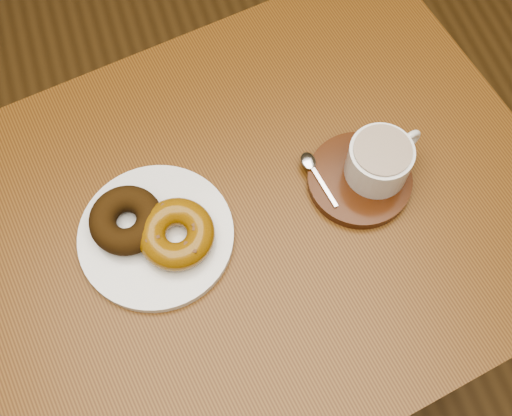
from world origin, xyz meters
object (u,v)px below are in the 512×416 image
object	(u,v)px
donut_plate	(156,236)
coffee_cup	(380,160)
cafe_table	(244,251)
saucer	(359,179)

from	to	relation	value
donut_plate	coffee_cup	distance (m)	0.33
cafe_table	coffee_cup	size ratio (longest dim) A/B	8.47
donut_plate	saucer	distance (m)	0.30
donut_plate	saucer	bearing A→B (deg)	-0.94
cafe_table	donut_plate	world-z (taller)	donut_plate
donut_plate	saucer	world-z (taller)	saucer
cafe_table	coffee_cup	xyz separation A→B (m)	(0.20, 0.00, 0.18)
saucer	coffee_cup	xyz separation A→B (m)	(0.03, 0.00, 0.04)
donut_plate	coffee_cup	world-z (taller)	coffee_cup
donut_plate	coffee_cup	bearing A→B (deg)	-0.47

